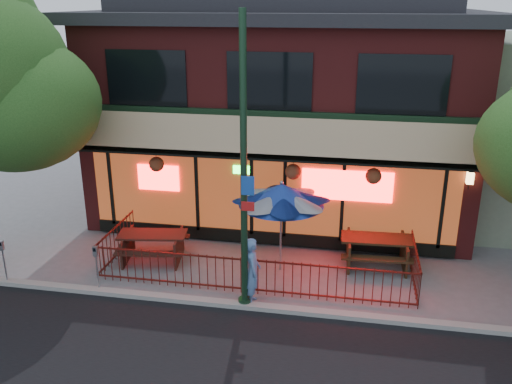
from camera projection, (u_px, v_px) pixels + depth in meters
ground at (248, 297)px, 13.78m from camera, size 80.00×80.00×0.00m
curb at (244, 305)px, 13.30m from camera, size 80.00×0.25×0.12m
restaurant_building at (287, 91)px, 18.98m from camera, size 12.96×9.49×8.05m
patio_fence at (252, 266)px, 14.04m from camera, size 8.44×2.62×1.00m
street_light at (244, 185)px, 12.35m from camera, size 0.43×0.32×7.00m
picnic_table_left at (153, 242)px, 15.60m from camera, size 2.12×1.75×0.82m
picnic_table_right at (376, 247)px, 15.27m from camera, size 2.05×1.61×0.85m
patio_umbrella at (281, 194)px, 14.44m from camera, size 2.30×2.30×2.63m
pedestrian at (252, 271)px, 13.24m from camera, size 0.59×0.74×1.76m
parking_meter_near at (96, 261)px, 13.78m from camera, size 0.12×0.11×1.28m
parking_meter_far at (3, 255)px, 14.15m from camera, size 0.12×0.11×1.25m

